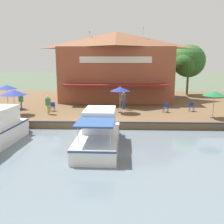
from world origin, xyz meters
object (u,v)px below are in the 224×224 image
object	(u,v)px
patio_umbrella_near_quay_edge	(120,89)
motorboat_distant_upstream	(100,132)
patio_umbrella_by_entrance	(7,87)
cafe_chair_back_row_seat	(166,107)
cafe_chair_facing_river	(52,106)
person_mid_patio	(48,103)
cafe_chair_under_first_umbrella	(192,106)
waterfront_restaurant	(116,65)
patio_umbrella_back_row	(14,92)
person_at_quay_edge	(21,100)
person_near_entrance	(124,98)
tree_downstream_bank	(188,62)
patio_umbrella_mid_patio_left	(215,93)

from	to	relation	value
patio_umbrella_near_quay_edge	motorboat_distant_upstream	bearing A→B (deg)	-9.53
patio_umbrella_by_entrance	motorboat_distant_upstream	distance (m)	14.01
cafe_chair_back_row_seat	cafe_chair_facing_river	distance (m)	11.07
patio_umbrella_by_entrance	person_mid_patio	bearing A→B (deg)	62.77
patio_umbrella_near_quay_edge	person_mid_patio	world-z (taller)	patio_umbrella_near_quay_edge
cafe_chair_under_first_umbrella	motorboat_distant_upstream	size ratio (longest dim) A/B	0.12
waterfront_restaurant	motorboat_distant_upstream	xyz separation A→B (m)	(16.84, -0.75, -4.01)
cafe_chair_facing_river	cafe_chair_under_first_umbrella	world-z (taller)	same
patio_umbrella_back_row	person_at_quay_edge	world-z (taller)	patio_umbrella_back_row
patio_umbrella_near_quay_edge	cafe_chair_facing_river	bearing A→B (deg)	-94.89
person_near_entrance	tree_downstream_bank	distance (m)	15.27
cafe_chair_facing_river	person_mid_patio	distance (m)	1.63
person_at_quay_edge	cafe_chair_facing_river	bearing A→B (deg)	78.16
patio_umbrella_by_entrance	person_near_entrance	size ratio (longest dim) A/B	1.40
person_mid_patio	tree_downstream_bank	distance (m)	21.88
waterfront_restaurant	motorboat_distant_upstream	world-z (taller)	waterfront_restaurant
cafe_chair_facing_river	person_at_quay_edge	size ratio (longest dim) A/B	0.52
patio_umbrella_mid_patio_left	patio_umbrella_by_entrance	bearing A→B (deg)	-100.41
tree_downstream_bank	patio_umbrella_mid_patio_left	bearing A→B (deg)	-5.88
patio_umbrella_near_quay_edge	person_mid_patio	bearing A→B (deg)	-81.87
patio_umbrella_near_quay_edge	motorboat_distant_upstream	distance (m)	8.07
patio_umbrella_near_quay_edge	cafe_chair_back_row_seat	bearing A→B (deg)	94.14
patio_umbrella_back_row	motorboat_distant_upstream	bearing A→B (deg)	52.47
patio_umbrella_near_quay_edge	person_at_quay_edge	bearing A→B (deg)	-97.27
waterfront_restaurant	cafe_chair_back_row_seat	size ratio (longest dim) A/B	16.48
person_near_entrance	motorboat_distant_upstream	distance (m)	9.54
cafe_chair_back_row_seat	person_at_quay_edge	world-z (taller)	person_at_quay_edge
patio_umbrella_back_row	cafe_chair_facing_river	bearing A→B (deg)	122.74
motorboat_distant_upstream	cafe_chair_under_first_umbrella	bearing A→B (deg)	136.12
patio_umbrella_by_entrance	cafe_chair_back_row_seat	bearing A→B (deg)	85.44
cafe_chair_under_first_umbrella	person_at_quay_edge	xyz separation A→B (m)	(-0.36, -17.08, 0.54)
person_at_quay_edge	patio_umbrella_by_entrance	bearing A→B (deg)	-101.64
patio_umbrella_mid_patio_left	cafe_chair_back_row_seat	size ratio (longest dim) A/B	2.80
tree_downstream_bank	person_near_entrance	bearing A→B (deg)	-38.61
patio_umbrella_by_entrance	waterfront_restaurant	bearing A→B (deg)	124.28
patio_umbrella_near_quay_edge	tree_downstream_bank	xyz separation A→B (m)	(-13.24, 9.61, 2.48)
patio_umbrella_mid_patio_left	patio_umbrella_back_row	bearing A→B (deg)	-92.19
cafe_chair_facing_river	cafe_chair_under_first_umbrella	size ratio (longest dim) A/B	1.00
motorboat_distant_upstream	person_at_quay_edge	bearing A→B (deg)	-135.77
patio_umbrella_by_entrance	motorboat_distant_upstream	xyz separation A→B (m)	(9.32, 10.28, -1.94)
waterfront_restaurant	patio_umbrella_back_row	world-z (taller)	waterfront_restaurant
waterfront_restaurant	motorboat_distant_upstream	distance (m)	17.33
cafe_chair_back_row_seat	person_mid_patio	xyz separation A→B (m)	(1.27, -11.05, 0.61)
motorboat_distant_upstream	patio_umbrella_back_row	bearing A→B (deg)	-127.53
person_near_entrance	cafe_chair_facing_river	bearing A→B (deg)	-81.33
person_mid_patio	patio_umbrella_by_entrance	bearing A→B (deg)	-117.23
patio_umbrella_near_quay_edge	person_near_entrance	world-z (taller)	patio_umbrella_near_quay_edge
waterfront_restaurant	person_at_quay_edge	xyz separation A→B (m)	(7.83, -9.52, -3.29)
person_near_entrance	waterfront_restaurant	bearing A→B (deg)	-173.17
waterfront_restaurant	cafe_chair_under_first_umbrella	distance (m)	11.79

